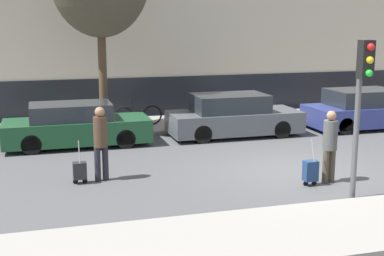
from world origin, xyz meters
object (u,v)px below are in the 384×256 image
trolley_right (311,171)px  trolley_left (80,171)px  parked_car_0 (76,126)px  parked_car_1 (233,117)px  traffic_light (362,88)px  parked_car_2 (364,110)px  pedestrian_right (330,142)px  pedestrian_left (101,139)px  parked_bicycle (138,115)px

trolley_right → trolley_left: bearing=162.3°
parked_car_0 → trolley_right: bearing=-48.5°
parked_car_1 → trolley_left: size_ratio=4.16×
parked_car_1 → trolley_right: 5.77m
parked_car_1 → traffic_light: bearing=-88.0°
trolley_left → traffic_light: size_ratio=0.31×
parked_car_2 → traffic_light: 8.63m
pedestrian_right → traffic_light: size_ratio=0.51×
parked_car_1 → pedestrian_left: pedestrian_left is taller
parked_car_1 → trolley_right: parked_car_1 is taller
pedestrian_right → trolley_right: size_ratio=1.54×
pedestrian_right → parked_bicycle: 8.39m
parked_car_0 → traffic_light: (5.48, -6.95, 1.85)m
parked_car_1 → parked_bicycle: parked_car_1 is taller
parked_car_2 → trolley_left: parked_car_2 is taller
parked_car_2 → parked_car_1: bearing=179.2°
pedestrian_right → parked_bicycle: size_ratio=1.00×
trolley_left → traffic_light: (5.68, -2.93, 2.16)m
trolley_left → pedestrian_right: pedestrian_right is taller
parked_car_2 → traffic_light: (-4.81, -6.94, 1.82)m
trolley_left → parked_bicycle: (2.55, 6.14, 0.17)m
trolley_right → parked_bicycle: trolley_right is taller
pedestrian_left → traffic_light: (5.14, -3.05, 1.44)m
traffic_light → parked_car_2: bearing=55.3°
trolley_right → parked_car_2: bearing=47.4°
pedestrian_left → traffic_light: bearing=-43.2°
parked_car_0 → parked_car_2: bearing=-0.1°
traffic_light → parked_bicycle: size_ratio=1.96×
parked_car_0 → trolley_left: parked_car_0 is taller
pedestrian_right → parked_bicycle: bearing=102.4°
pedestrian_left → trolley_left: 0.91m
pedestrian_left → parked_car_2: bearing=8.8°
pedestrian_right → pedestrian_left: bearing=151.7°
pedestrian_right → trolley_right: bearing=-179.9°
traffic_light → pedestrian_right: bearing=85.0°
parked_car_0 → trolley_left: (-0.20, -4.03, -0.32)m
parked_car_1 → trolley_left: bearing=-143.1°
pedestrian_right → parked_bicycle: (-3.25, 7.72, -0.51)m
parked_car_1 → parked_bicycle: 3.55m
parked_car_0 → pedestrian_right: size_ratio=2.53×
parked_bicycle → parked_car_1: bearing=-35.6°
trolley_left → pedestrian_right: 6.05m
parked_car_0 → pedestrian_right: bearing=-45.0°
parked_car_2 → parked_bicycle: 8.22m
parked_car_2 → trolley_right: 7.73m
parked_car_1 → parked_bicycle: size_ratio=2.51×
trolley_right → parked_car_0: bearing=131.5°
parked_car_1 → traffic_light: size_ratio=1.28×
parked_car_1 → pedestrian_left: (-4.89, -3.96, 0.38)m
pedestrian_left → parked_bicycle: bearing=59.0°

